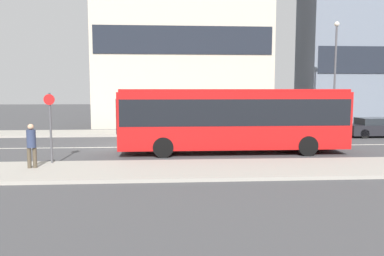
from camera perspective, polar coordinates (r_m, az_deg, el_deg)
ground_plane at (r=20.91m, az=-11.14°, el=-2.90°), size 120.00×120.00×0.00m
sidewalk_near at (r=14.82m, az=-14.20°, el=-6.35°), size 44.00×3.50×0.13m
sidewalk_far at (r=27.06m, az=-9.49°, el=-0.74°), size 44.00×3.50×0.13m
lane_centerline at (r=20.91m, az=-11.14°, el=-2.89°), size 41.80×0.16×0.01m
apartment_block_right_tower at (r=38.06m, az=26.85°, el=15.80°), size 13.49×4.82×20.21m
city_bus at (r=18.71m, az=6.15°, el=1.79°), size 11.13×2.57×3.17m
parked_car_0 at (r=25.60m, az=16.90°, el=0.07°), size 4.17×1.77×1.44m
parked_car_1 at (r=27.83m, az=26.19°, el=0.04°), size 3.90×1.71×1.27m
pedestrian_near_stop at (r=15.70m, az=-23.28°, el=-2.11°), size 0.34×0.34×1.72m
bus_stop_sign at (r=16.40m, az=-20.78°, el=0.79°), size 0.44×0.12×2.89m
street_lamp at (r=28.79m, az=20.99°, el=8.80°), size 0.36×0.36×7.78m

